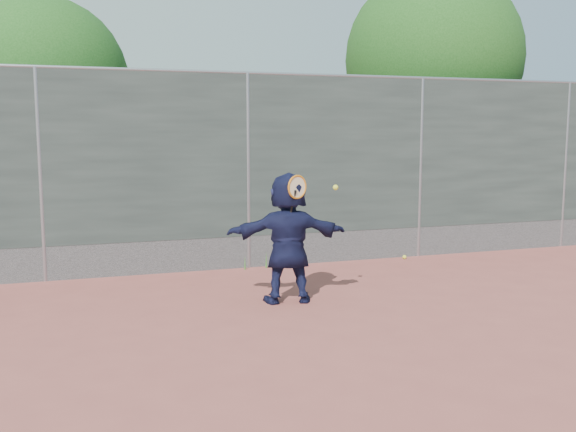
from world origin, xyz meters
name	(u,v)px	position (x,y,z in m)	size (l,w,h in m)	color
ground	(334,333)	(0.00, 0.00, 0.00)	(80.00, 80.00, 0.00)	#9E4C42
player	(288,238)	(-0.06, 1.36, 0.81)	(1.51, 0.48, 1.63)	#141738
ball_ground	(404,257)	(2.64, 3.32, 0.03)	(0.07, 0.07, 0.07)	yellow
fence	(248,167)	(0.00, 3.50, 1.58)	(20.00, 0.06, 3.03)	#38423D
swing_action	(301,188)	(0.04, 1.17, 1.44)	(0.68, 0.15, 0.51)	#CA6D13
tree_right	(440,64)	(4.68, 5.75, 3.49)	(3.78, 3.60, 5.39)	#382314
tree_left	(54,86)	(-2.85, 6.55, 2.94)	(3.15, 3.00, 4.53)	#382314
weed_clump	(269,259)	(0.29, 3.38, 0.13)	(0.68, 0.07, 0.30)	#387226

